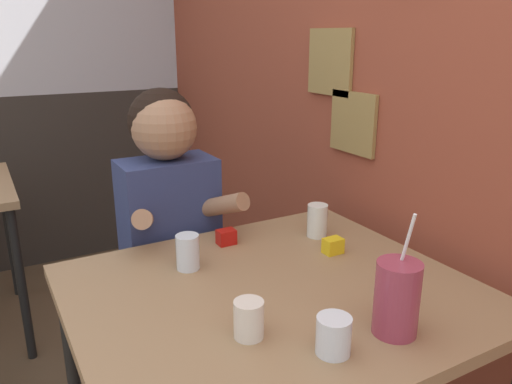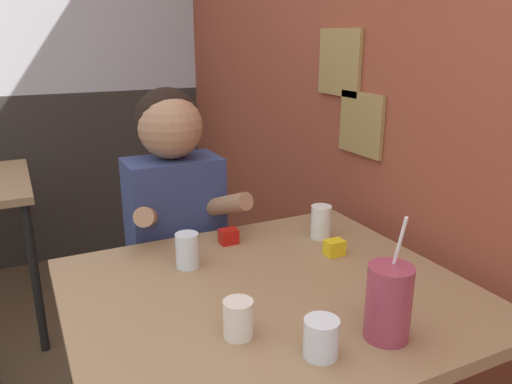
% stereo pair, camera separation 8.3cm
% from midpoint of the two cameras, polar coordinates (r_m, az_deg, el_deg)
% --- Properties ---
extents(brick_wall_right, '(0.08, 4.71, 2.70)m').
position_cam_midpoint_polar(brick_wall_right, '(2.35, 6.25, 15.02)').
color(brick_wall_right, brown).
rests_on(brick_wall_right, ground_plane).
extents(back_wall, '(5.23, 0.09, 2.70)m').
position_cam_midpoint_polar(back_wall, '(3.37, -25.40, 14.32)').
color(back_wall, silver).
rests_on(back_wall, ground_plane).
extents(main_table, '(1.07, 0.95, 0.78)m').
position_cam_midpoint_polar(main_table, '(1.43, 3.30, -13.34)').
color(main_table, '#93704C').
rests_on(main_table, ground_plane).
extents(person_seated, '(0.42, 0.42, 1.28)m').
position_cam_midpoint_polar(person_seated, '(1.91, -7.88, -5.72)').
color(person_seated, navy).
rests_on(person_seated, ground_plane).
extents(cocktail_pitcher, '(0.10, 0.10, 0.30)m').
position_cam_midpoint_polar(cocktail_pitcher, '(1.20, 16.88, -11.99)').
color(cocktail_pitcher, '#99384C').
rests_on(cocktail_pitcher, main_table).
extents(glass_near_pitcher, '(0.08, 0.08, 0.09)m').
position_cam_midpoint_polar(glass_near_pitcher, '(1.14, 9.63, -16.13)').
color(glass_near_pitcher, silver).
rests_on(glass_near_pitcher, main_table).
extents(glass_center, '(0.07, 0.07, 0.11)m').
position_cam_midpoint_polar(glass_center, '(1.73, 8.80, -3.41)').
color(glass_center, silver).
rests_on(glass_center, main_table).
extents(glass_far_side, '(0.07, 0.07, 0.09)m').
position_cam_midpoint_polar(glass_far_side, '(1.18, 0.04, -14.31)').
color(glass_far_side, silver).
rests_on(glass_far_side, main_table).
extents(glass_by_brick, '(0.07, 0.07, 0.11)m').
position_cam_midpoint_polar(glass_by_brick, '(1.51, -6.29, -6.66)').
color(glass_by_brick, silver).
rests_on(glass_by_brick, main_table).
extents(condiment_ketchup, '(0.06, 0.04, 0.05)m').
position_cam_midpoint_polar(condiment_ketchup, '(1.67, -1.73, -5.10)').
color(condiment_ketchup, '#B7140F').
rests_on(condiment_ketchup, main_table).
extents(condiment_mustard, '(0.06, 0.04, 0.05)m').
position_cam_midpoint_polar(condiment_mustard, '(1.61, 10.43, -6.29)').
color(condiment_mustard, yellow).
rests_on(condiment_mustard, main_table).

